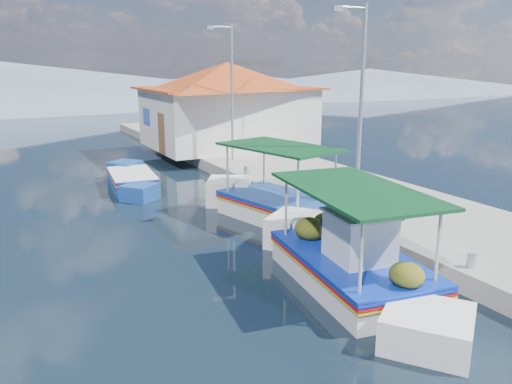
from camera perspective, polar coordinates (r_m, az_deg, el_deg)
name	(u,v)px	position (r m, az deg, el deg)	size (l,w,h in m)	color
ground	(255,272)	(12.38, -0.16, -8.93)	(160.00, 160.00, 0.00)	black
quay	(317,184)	(20.12, 6.85, 0.85)	(5.00, 44.00, 0.50)	gray
bollards	(281,184)	(18.31, 2.78, 0.89)	(0.20, 17.20, 0.30)	#A5A8AD
main_caique	(349,264)	(11.79, 10.27, -7.87)	(2.89, 7.52, 2.50)	white
caique_green_canopy	(278,206)	(16.42, 2.47, -1.61)	(3.18, 6.82, 2.63)	white
caique_blue_hull	(132,182)	(20.99, -13.69, 1.13)	(1.97, 5.37, 0.96)	navy
harbor_building	(227,103)	(27.67, -3.20, 9.87)	(10.49, 10.49, 4.40)	silver
lamp_post_near	(359,98)	(15.58, 11.38, 10.21)	(1.21, 0.14, 6.00)	#A5A8AD
lamp_post_far	(230,86)	(23.27, -2.91, 11.70)	(1.21, 0.14, 6.00)	#A5A8AD
mountain_ridge	(91,86)	(67.20, -17.92, 11.14)	(171.40, 96.00, 5.50)	slate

